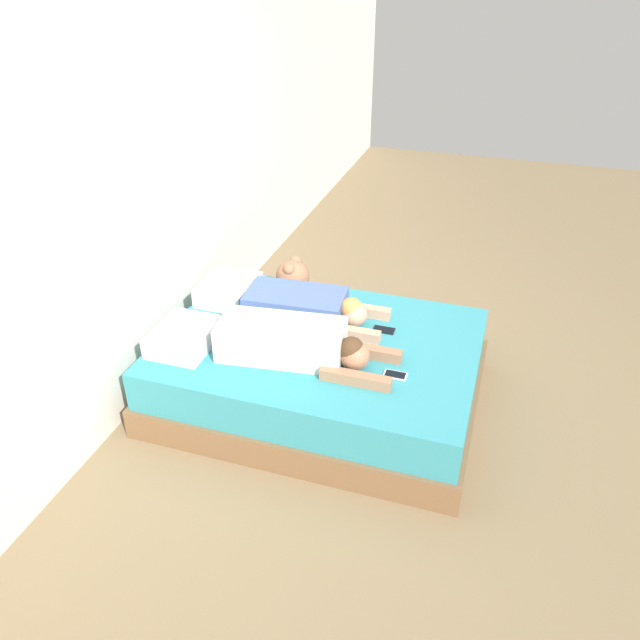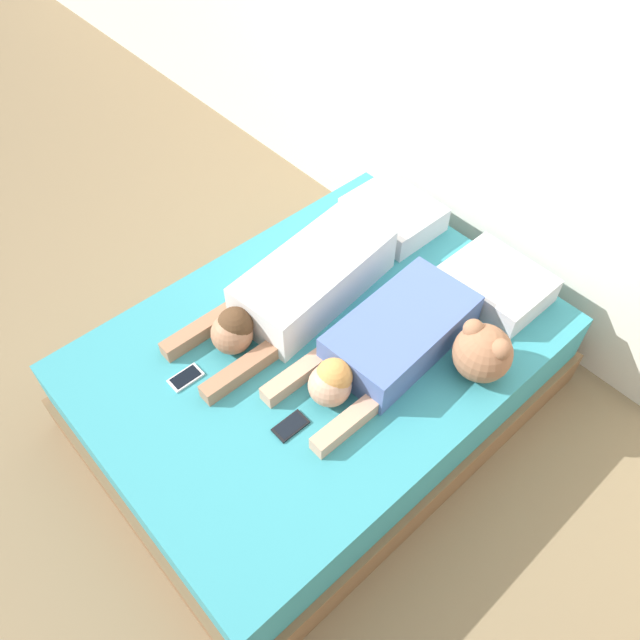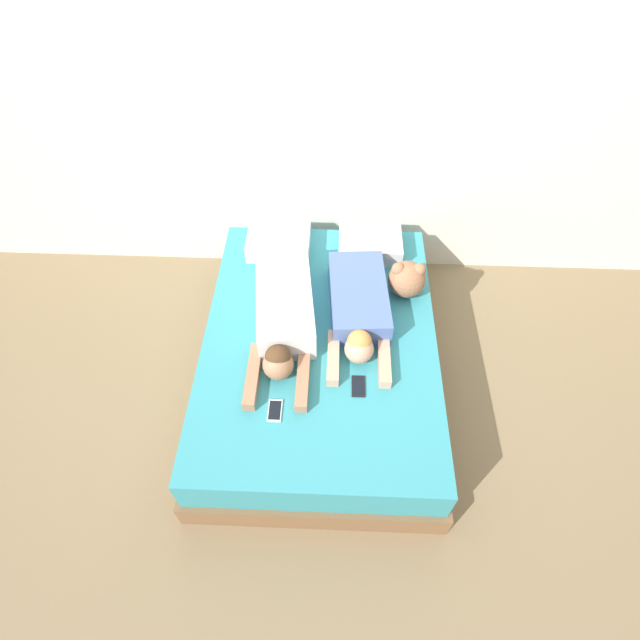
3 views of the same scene
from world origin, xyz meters
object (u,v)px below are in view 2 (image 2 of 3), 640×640
at_px(pillow_head_left, 393,214).
at_px(person_right, 386,343).
at_px(pillow_head_right, 496,284).
at_px(cell_phone_right, 291,426).
at_px(cell_phone_left, 186,378).
at_px(person_left, 299,288).
at_px(plush_toy, 483,352).
at_px(bed, 320,374).

relative_size(pillow_head_left, person_right, 0.46).
height_order(pillow_head_left, pillow_head_right, same).
bearing_deg(pillow_head_right, cell_phone_right, -94.46).
xyz_separation_m(cell_phone_left, cell_phone_right, (0.47, 0.18, 0.00)).
bearing_deg(person_left, person_right, 8.82).
bearing_deg(pillow_head_right, plush_toy, -60.79).
distance_m(pillow_head_left, pillow_head_right, 0.65).
bearing_deg(pillow_head_right, cell_phone_left, -112.64).
distance_m(person_right, cell_phone_right, 0.53).
relative_size(person_right, cell_phone_left, 6.94).
relative_size(bed, person_left, 1.83).
relative_size(pillow_head_right, cell_phone_left, 3.16).
relative_size(person_left, person_right, 1.17).
bearing_deg(cell_phone_right, pillow_head_left, 115.87).
bearing_deg(pillow_head_left, person_left, -82.28).
xyz_separation_m(person_left, cell_phone_left, (-0.00, -0.63, -0.10)).
relative_size(pillow_head_right, person_right, 0.46).
height_order(bed, person_right, person_right).
xyz_separation_m(bed, pillow_head_left, (-0.33, 0.79, 0.31)).
bearing_deg(cell_phone_left, plush_toy, 49.89).
distance_m(pillow_head_right, plush_toy, 0.47).
distance_m(pillow_head_left, person_left, 0.72).
distance_m(bed, person_left, 0.42).
distance_m(person_left, plush_toy, 0.84).
height_order(person_right, cell_phone_left, person_right).
xyz_separation_m(person_right, cell_phone_right, (-0.00, -0.52, -0.08)).
bearing_deg(cell_phone_right, pillow_head_right, 85.54).
bearing_deg(pillow_head_right, person_left, -128.12).
height_order(pillow_head_right, plush_toy, plush_toy).
bearing_deg(cell_phone_right, plush_toy, 67.20).
height_order(bed, cell_phone_right, cell_phone_right).
xyz_separation_m(cell_phone_right, plush_toy, (0.32, 0.76, 0.12)).
relative_size(bed, person_right, 2.13).
bearing_deg(person_right, plush_toy, 36.29).
bearing_deg(person_right, bed, -146.79).
bearing_deg(plush_toy, person_right, -143.71).
distance_m(pillow_head_right, person_right, 0.64).
relative_size(person_left, plush_toy, 4.38).
xyz_separation_m(pillow_head_right, cell_phone_left, (-0.56, -1.34, -0.06)).
bearing_deg(plush_toy, bed, -145.00).
relative_size(cell_phone_left, cell_phone_right, 1.00).
height_order(pillow_head_left, person_right, person_right).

